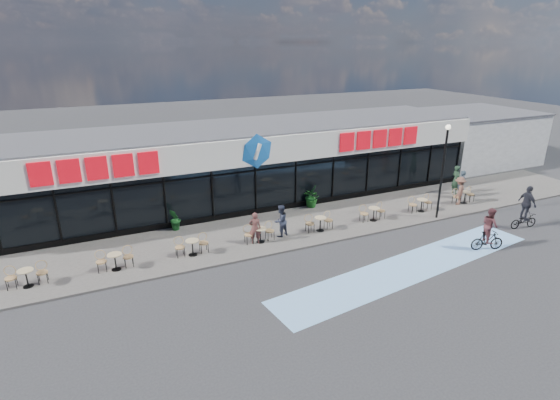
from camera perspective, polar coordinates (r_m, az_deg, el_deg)
name	(u,v)px	position (r m, az deg, el deg)	size (l,w,h in m)	color
ground	(315,270)	(19.24, 4.60, -9.08)	(120.00, 120.00, 0.00)	#28282B
sidewalk	(274,230)	(22.83, -0.84, -4.00)	(44.00, 5.00, 0.10)	#5B5750
bike_lane	(411,267)	(20.27, 16.77, -8.32)	(14.00, 2.20, 0.01)	#78ACE2
building	(238,163)	(26.86, -5.52, 4.78)	(30.60, 6.57, 4.75)	black
neighbour_building	(471,136)	(39.25, 23.73, 7.60)	(9.20, 7.20, 4.11)	white
lamp_post	(443,164)	(24.97, 20.56, 4.43)	(0.28, 0.28, 5.20)	black
bistro_set_0	(27,275)	(20.34, -30.20, -8.50)	(1.54, 0.62, 0.90)	tan
bistro_set_1	(115,259)	(20.14, -20.75, -7.24)	(1.54, 0.62, 0.90)	tan
bistro_set_2	(192,245)	(20.48, -11.43, -5.80)	(1.54, 0.62, 0.90)	tan
bistro_set_3	(260,233)	(21.35, -2.69, -4.30)	(1.54, 0.62, 0.90)	tan
bistro_set_4	(319,222)	(22.69, 5.17, -2.86)	(1.54, 0.62, 0.90)	tan
bistro_set_5	(373,212)	(24.41, 12.02, -1.56)	(1.54, 0.62, 0.90)	tan
bistro_set_6	(421,203)	(26.44, 17.89, -0.42)	(1.54, 0.62, 0.90)	tan
bistro_set_7	(464,195)	(28.71, 22.87, 0.55)	(1.54, 0.62, 0.90)	tan
potted_plant_left	(175,219)	(23.17, -13.52, -2.49)	(0.65, 0.53, 1.19)	#164F1C
potted_plant_mid	(311,196)	(25.84, 4.07, 0.54)	(0.72, 0.58, 1.31)	#19571F
potted_plant_right	(312,198)	(25.77, 4.26, 0.22)	(0.99, 0.86, 1.10)	#185619
patron_left	(255,228)	(21.03, -3.29, -3.68)	(0.58, 0.38, 1.60)	#532E2B
patron_right	(281,221)	(21.76, 0.07, -2.73)	(0.80, 0.63, 1.65)	#282D3F
pedestrian_a	(461,184)	(29.43, 22.59, 1.90)	(0.64, 0.42, 1.75)	#2A3842
pedestrian_b	(456,180)	(30.12, 22.01, 2.48)	(0.68, 0.45, 1.87)	black
pedestrian_c	(459,191)	(28.19, 22.38, 1.12)	(1.10, 0.63, 1.70)	brown
cyclist_a	(489,232)	(22.73, 25.60, -3.77)	(1.64, 0.97, 2.12)	black
cyclist_b	(526,211)	(26.28, 29.42, -1.25)	(1.65, 1.16, 2.34)	black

